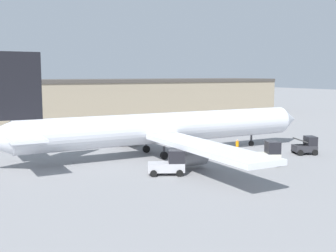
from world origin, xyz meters
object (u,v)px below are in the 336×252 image
Objects in this scene: baggage_tug at (170,164)px; belt_loader_truck at (306,146)px; ground_crew_worker at (237,146)px; pushback_tug at (267,154)px; airplane at (160,128)px.

belt_loader_truck is (19.80, 1.15, -0.06)m from baggage_tug.
baggage_tug reaches higher than belt_loader_truck.
belt_loader_truck reaches higher than ground_crew_worker.
pushback_tug is (-1.40, -6.91, 0.24)m from ground_crew_worker.
ground_crew_worker is 7.05m from pushback_tug.
airplane is 10.96× the size of baggage_tug.
pushback_tug is (7.51, -10.43, -2.10)m from airplane.
ground_crew_worker is at bearing 170.33° from belt_loader_truck.
airplane reaches higher than belt_loader_truck.
belt_loader_truck is at bearing 40.64° from pushback_tug.
ground_crew_worker is (8.91, -3.53, -2.34)m from airplane.
baggage_tug is at bearing -6.07° from ground_crew_worker.
baggage_tug is at bearing -153.90° from belt_loader_truck.
ground_crew_worker is at bearing -20.94° from airplane.
pushback_tug is (11.34, -1.27, 0.07)m from baggage_tug.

